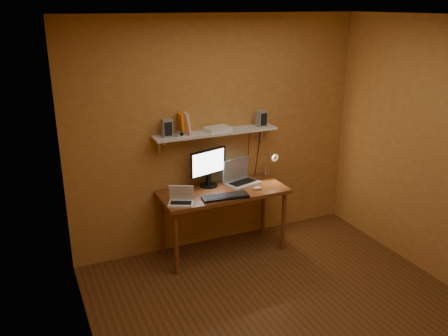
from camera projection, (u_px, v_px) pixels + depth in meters
name	position (u px, v px, depth m)	size (l,w,h in m)	color
room	(295.00, 180.00, 3.94)	(3.44, 3.24, 2.64)	#5A3517
desk	(223.00, 198.00, 5.22)	(1.40, 0.60, 0.75)	brown
wall_shelf	(216.00, 133.00, 5.16)	(1.40, 0.25, 0.21)	silver
monitor	(208.00, 166.00, 5.24)	(0.46, 0.25, 0.43)	black
laptop	(240.00, 177.00, 5.39)	(0.43, 0.36, 0.28)	gray
netbook	(181.00, 199.00, 4.83)	(0.31, 0.27, 0.19)	white
keyboard	(225.00, 197.00, 4.99)	(0.49, 0.16, 0.03)	black
mouse	(258.00, 188.00, 5.21)	(0.09, 0.06, 0.03)	white
desk_lamp	(271.00, 161.00, 5.48)	(0.09, 0.23, 0.38)	silver
speaker_left	(167.00, 128.00, 4.91)	(0.10, 0.10, 0.19)	gray
speaker_right	(261.00, 119.00, 5.33)	(0.10, 0.10, 0.18)	gray
books	(184.00, 124.00, 4.99)	(0.12, 0.16, 0.23)	orange
shelf_camera	(181.00, 134.00, 4.93)	(0.10, 0.05, 0.06)	silver
router	(217.00, 129.00, 5.15)	(0.27, 0.18, 0.05)	white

